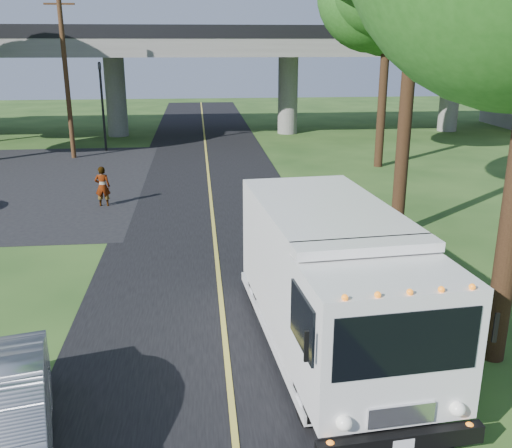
{
  "coord_description": "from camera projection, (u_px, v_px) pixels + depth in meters",
  "views": [
    {
      "loc": [
        -0.46,
        -8.89,
        6.24
      ],
      "look_at": [
        1.03,
        5.61,
        1.6
      ],
      "focal_mm": 40.0,
      "sensor_mm": 36.0,
      "label": 1
    }
  ],
  "objects": [
    {
      "name": "ground",
      "position": [
        231.0,
        402.0,
        10.37
      ],
      "size": [
        120.0,
        120.0,
        0.0
      ],
      "primitive_type": "plane",
      "color": "#264719",
      "rests_on": "ground"
    },
    {
      "name": "road",
      "position": [
        214.0,
        230.0,
        19.85
      ],
      "size": [
        7.0,
        90.0,
        0.02
      ],
      "primitive_type": "cube",
      "color": "black",
      "rests_on": "ground"
    },
    {
      "name": "lane_line",
      "position": [
        214.0,
        230.0,
        19.84
      ],
      "size": [
        0.12,
        90.0,
        0.01
      ],
      "primitive_type": "cube",
      "color": "gold",
      "rests_on": "road"
    },
    {
      "name": "overpass",
      "position": [
        202.0,
        68.0,
        39.32
      ],
      "size": [
        54.0,
        10.0,
        7.3
      ],
      "color": "slate",
      "rests_on": "ground"
    },
    {
      "name": "traffic_signal",
      "position": [
        102.0,
        97.0,
        33.46
      ],
      "size": [
        0.18,
        0.22,
        5.2
      ],
      "color": "black",
      "rests_on": "ground"
    },
    {
      "name": "utility_pole",
      "position": [
        66.0,
        75.0,
        31.0
      ],
      "size": [
        1.6,
        0.26,
        9.0
      ],
      "color": "#472D19",
      "rests_on": "ground"
    },
    {
      "name": "step_van",
      "position": [
        332.0,
        279.0,
        11.64
      ],
      "size": [
        3.26,
        7.41,
        3.03
      ],
      "rotation": [
        0.0,
        0.0,
        0.09
      ],
      "color": "white",
      "rests_on": "ground"
    },
    {
      "name": "pedestrian",
      "position": [
        103.0,
        186.0,
        22.58
      ],
      "size": [
        0.59,
        0.39,
        1.62
      ],
      "primitive_type": "imported",
      "rotation": [
        0.0,
        0.0,
        3.15
      ],
      "color": "gray",
      "rests_on": "ground"
    }
  ]
}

